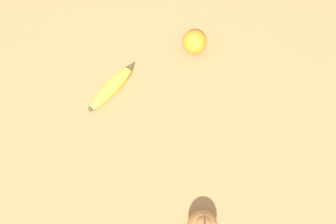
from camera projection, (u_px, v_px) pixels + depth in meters
name	position (u px, v px, depth m)	size (l,w,h in m)	color
ground_plane	(152.00, 143.00, 0.88)	(3.00, 3.00, 0.00)	#A87A47
banana	(112.00, 87.00, 0.92)	(0.18, 0.10, 0.04)	yellow
orange	(194.00, 42.00, 0.95)	(0.07, 0.07, 0.07)	orange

